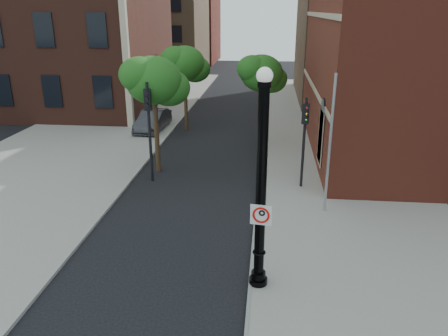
# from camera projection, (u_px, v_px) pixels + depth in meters

# --- Properties ---
(ground) EXTENTS (120.00, 120.00, 0.00)m
(ground) POSITION_uv_depth(u_px,v_px,m) (186.00, 273.00, 13.69)
(ground) COLOR black
(ground) RESTS_ON ground
(sidewalk_right) EXTENTS (8.00, 60.00, 0.12)m
(sidewalk_right) POSITION_uv_depth(u_px,v_px,m) (336.00, 169.00, 22.43)
(sidewalk_right) COLOR gray
(sidewalk_right) RESTS_ON ground
(sidewalk_left) EXTENTS (10.00, 50.00, 0.12)m
(sidewalk_left) POSITION_uv_depth(u_px,v_px,m) (109.00, 123.00, 31.36)
(sidewalk_left) COLOR gray
(sidewalk_left) RESTS_ON ground
(curb_edge) EXTENTS (0.10, 60.00, 0.14)m
(curb_edge) POSITION_uv_depth(u_px,v_px,m) (260.00, 166.00, 22.81)
(curb_edge) COLOR gray
(curb_edge) RESTS_ON ground
(bg_building_tan_a) EXTENTS (12.00, 12.00, 12.00)m
(bg_building_tan_a) POSITION_uv_depth(u_px,v_px,m) (155.00, 25.00, 53.91)
(bg_building_tan_a) COLOR brown
(bg_building_tan_a) RESTS_ON ground
(bg_building_red) EXTENTS (12.00, 12.00, 10.00)m
(bg_building_red) POSITION_uv_depth(u_px,v_px,m) (178.00, 28.00, 67.33)
(bg_building_red) COLOR maroon
(bg_building_red) RESTS_ON ground
(bg_building_tan_b) EXTENTS (22.00, 14.00, 14.00)m
(bg_building_tan_b) POSITION_uv_depth(u_px,v_px,m) (429.00, 19.00, 37.76)
(bg_building_tan_b) COLOR brown
(bg_building_tan_b) RESTS_ON ground
(lamppost) EXTENTS (0.55, 0.55, 6.45)m
(lamppost) POSITION_uv_depth(u_px,v_px,m) (261.00, 195.00, 12.02)
(lamppost) COLOR black
(lamppost) RESTS_ON ground
(no_parking_sign) EXTENTS (0.60, 0.12, 0.60)m
(no_parking_sign) POSITION_uv_depth(u_px,v_px,m) (261.00, 215.00, 12.04)
(no_parking_sign) COLOR white
(no_parking_sign) RESTS_ON ground
(parked_car) EXTENTS (1.73, 4.36, 1.41)m
(parked_car) POSITION_uv_depth(u_px,v_px,m) (153.00, 121.00, 29.50)
(parked_car) COLOR #2D2D32
(parked_car) RESTS_ON ground
(traffic_signal_left) EXTENTS (0.31, 0.39, 4.73)m
(traffic_signal_left) POSITION_uv_depth(u_px,v_px,m) (149.00, 116.00, 19.96)
(traffic_signal_left) COLOR black
(traffic_signal_left) RESTS_ON ground
(traffic_signal_right) EXTENTS (0.33, 0.37, 4.22)m
(traffic_signal_right) POSITION_uv_depth(u_px,v_px,m) (305.00, 129.00, 19.17)
(traffic_signal_right) COLOR black
(traffic_signal_right) RESTS_ON ground
(utility_pole) EXTENTS (0.11, 0.11, 5.62)m
(utility_pole) POSITION_uv_depth(u_px,v_px,m) (330.00, 147.00, 16.76)
(utility_pole) COLOR #999999
(utility_pole) RESTS_ON ground
(street_tree_a) EXTENTS (3.19, 2.89, 5.75)m
(street_tree_a) POSITION_uv_depth(u_px,v_px,m) (155.00, 82.00, 20.81)
(street_tree_a) COLOR #382616
(street_tree_a) RESTS_ON ground
(street_tree_b) EXTENTS (3.11, 2.81, 5.61)m
(street_tree_b) POSITION_uv_depth(u_px,v_px,m) (185.00, 64.00, 28.34)
(street_tree_b) COLOR #382616
(street_tree_b) RESTS_ON ground
(street_tree_c) EXTENTS (2.97, 2.68, 5.35)m
(street_tree_c) POSITION_uv_depth(u_px,v_px,m) (262.00, 74.00, 25.50)
(street_tree_c) COLOR #382616
(street_tree_c) RESTS_ON ground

